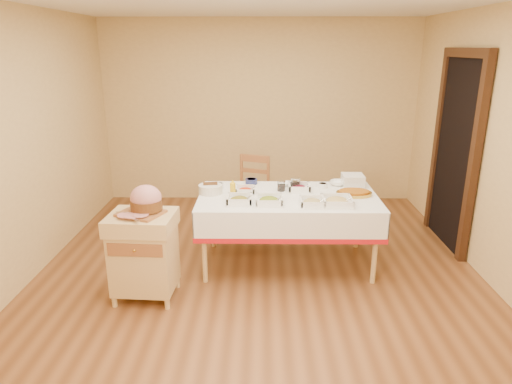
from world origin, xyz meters
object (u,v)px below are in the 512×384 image
at_px(preserve_jar_right, 295,184).
at_px(plate_stack, 353,180).
at_px(ham_on_board, 145,202).
at_px(brass_platter, 354,193).
at_px(dining_chair, 251,193).
at_px(bread_basket, 211,189).
at_px(preserve_jar_left, 281,186).
at_px(mustard_bottle, 233,189).
at_px(dining_table, 288,210).
at_px(butcher_cart, 144,251).

xyz_separation_m(preserve_jar_right, plate_stack, (0.64, 0.15, 0.00)).
distance_m(ham_on_board, brass_platter, 2.09).
height_order(dining_chair, plate_stack, dining_chair).
relative_size(preserve_jar_right, bread_basket, 0.52).
relative_size(preserve_jar_left, brass_platter, 0.30).
relative_size(bread_basket, brass_platter, 0.67).
relative_size(mustard_bottle, brass_platter, 0.49).
bearing_deg(ham_on_board, dining_table, 27.59).
height_order(mustard_bottle, bread_basket, mustard_bottle).
bearing_deg(bread_basket, brass_platter, -1.72).
height_order(dining_chair, bread_basket, dining_chair).
height_order(dining_chair, brass_platter, dining_chair).
bearing_deg(preserve_jar_left, dining_chair, 113.21).
bearing_deg(dining_chair, brass_platter, -40.71).
bearing_deg(butcher_cart, plate_stack, 27.27).
bearing_deg(brass_platter, dining_table, -177.88).
height_order(dining_chair, mustard_bottle, mustard_bottle).
distance_m(butcher_cart, brass_platter, 2.15).
bearing_deg(mustard_bottle, ham_on_board, -138.90).
height_order(preserve_jar_right, bread_basket, preserve_jar_right).
distance_m(ham_on_board, preserve_jar_left, 1.48).
relative_size(dining_table, butcher_cart, 2.25).
bearing_deg(preserve_jar_left, dining_table, -68.32).
relative_size(dining_table, plate_stack, 8.02).
distance_m(preserve_jar_right, plate_stack, 0.65).
distance_m(dining_table, dining_chair, 1.04).
xyz_separation_m(dining_table, preserve_jar_left, (-0.06, 0.16, 0.21)).
relative_size(dining_table, mustard_bottle, 10.21).
bearing_deg(plate_stack, butcher_cart, -152.73).
relative_size(preserve_jar_left, bread_basket, 0.45).
bearing_deg(dining_table, preserve_jar_right, 66.99).
distance_m(dining_chair, ham_on_board, 1.90).
relative_size(butcher_cart, preserve_jar_right, 6.27).
relative_size(ham_on_board, brass_platter, 1.06).
distance_m(dining_chair, preserve_jar_right, 0.96).
xyz_separation_m(ham_on_board, mustard_bottle, (0.73, 0.63, -0.08)).
xyz_separation_m(preserve_jar_right, mustard_bottle, (-0.65, -0.25, 0.02)).
relative_size(dining_chair, bread_basket, 3.78).
distance_m(dining_table, brass_platter, 0.70).
height_order(ham_on_board, bread_basket, ham_on_board).
bearing_deg(mustard_bottle, dining_chair, 81.02).
relative_size(dining_chair, plate_stack, 4.10).
bearing_deg(dining_table, dining_chair, 112.96).
height_order(dining_table, preserve_jar_left, preserve_jar_left).
height_order(dining_table, mustard_bottle, mustard_bottle).
height_order(plate_stack, brass_platter, plate_stack).
xyz_separation_m(bread_basket, plate_stack, (1.52, 0.28, 0.02)).
bearing_deg(plate_stack, brass_platter, -98.05).
distance_m(dining_chair, preserve_jar_left, 0.93).
relative_size(preserve_jar_left, preserve_jar_right, 0.85).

